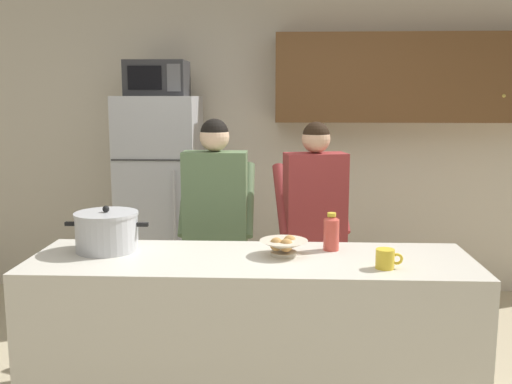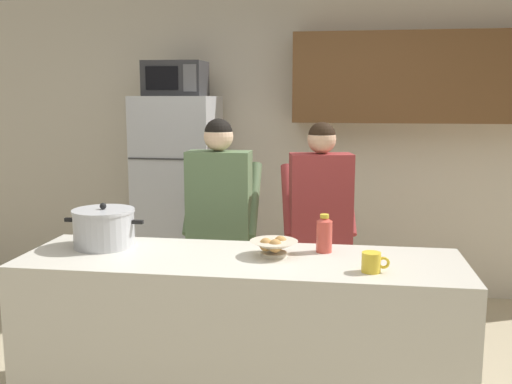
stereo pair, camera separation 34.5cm
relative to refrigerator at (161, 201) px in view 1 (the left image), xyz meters
The scene contains 10 objects.
back_wall_unit 1.32m from the refrigerator, 19.57° to the left, with size 6.00×0.48×2.60m.
kitchen_island 2.08m from the refrigerator, 65.26° to the right, with size 2.26×0.68×0.92m, color silver.
refrigerator is the anchor object (origin of this frame).
microwave 1.01m from the refrigerator, 89.93° to the right, with size 0.48×0.37×0.28m.
person_near_pot 1.23m from the refrigerator, 61.72° to the right, with size 0.49×0.40×1.60m.
person_by_sink 1.54m from the refrigerator, 37.36° to the right, with size 0.54×0.48×1.57m.
cooking_pot 1.75m from the refrigerator, 87.49° to the right, with size 0.45×0.34×0.24m.
coffee_mug 2.51m from the refrigerator, 53.13° to the right, with size 0.13×0.09×0.10m.
bread_bowl 2.07m from the refrigerator, 60.48° to the right, with size 0.25×0.25×0.10m.
bottle_near_edge 2.11m from the refrigerator, 52.86° to the right, with size 0.08×0.08×0.20m.
Camera 1 is at (0.16, -2.85, 1.73)m, focal length 40.53 mm.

